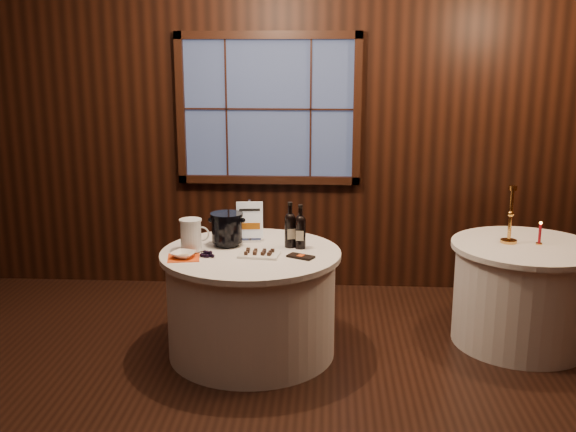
# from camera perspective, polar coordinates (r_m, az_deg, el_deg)

# --- Properties ---
(ground) EXTENTS (6.00, 6.00, 0.00)m
(ground) POSITION_cam_1_polar(r_m,az_deg,el_deg) (4.17, -4.69, -17.21)
(ground) COLOR black
(ground) RESTS_ON ground
(back_wall) EXTENTS (6.00, 0.10, 3.00)m
(back_wall) POSITION_cam_1_polar(r_m,az_deg,el_deg) (6.08, -1.64, 8.07)
(back_wall) COLOR black
(back_wall) RESTS_ON ground
(main_table) EXTENTS (1.28, 1.28, 0.77)m
(main_table) POSITION_cam_1_polar(r_m,az_deg,el_deg) (4.90, -3.11, -7.29)
(main_table) COLOR silver
(main_table) RESTS_ON ground
(side_table) EXTENTS (1.08, 1.08, 0.77)m
(side_table) POSITION_cam_1_polar(r_m,az_deg,el_deg) (5.35, 19.22, -6.22)
(side_table) COLOR silver
(side_table) RESTS_ON ground
(sign_stand) EXTENTS (0.19, 0.11, 0.31)m
(sign_stand) POSITION_cam_1_polar(r_m,az_deg,el_deg) (5.00, -3.26, -0.96)
(sign_stand) COLOR silver
(sign_stand) RESTS_ON main_table
(port_bottle_left) EXTENTS (0.08, 0.09, 0.33)m
(port_bottle_left) POSITION_cam_1_polar(r_m,az_deg,el_deg) (4.83, 0.18, -1.00)
(port_bottle_left) COLOR black
(port_bottle_left) RESTS_ON main_table
(port_bottle_right) EXTENTS (0.08, 0.08, 0.32)m
(port_bottle_right) POSITION_cam_1_polar(r_m,az_deg,el_deg) (4.80, 1.06, -1.16)
(port_bottle_right) COLOR black
(port_bottle_right) RESTS_ON main_table
(ice_bucket) EXTENTS (0.24, 0.24, 0.24)m
(ice_bucket) POSITION_cam_1_polar(r_m,az_deg,el_deg) (4.89, -5.19, -1.06)
(ice_bucket) COLOR black
(ice_bucket) RESTS_ON main_table
(chocolate_plate) EXTENTS (0.29, 0.21, 0.04)m
(chocolate_plate) POSITION_cam_1_polar(r_m,az_deg,el_deg) (4.66, -2.46, -3.20)
(chocolate_plate) COLOR white
(chocolate_plate) RESTS_ON main_table
(chocolate_box) EXTENTS (0.20, 0.16, 0.02)m
(chocolate_box) POSITION_cam_1_polar(r_m,az_deg,el_deg) (4.62, 1.09, -3.45)
(chocolate_box) COLOR black
(chocolate_box) RESTS_ON main_table
(grape_bunch) EXTENTS (0.17, 0.10, 0.04)m
(grape_bunch) POSITION_cam_1_polar(r_m,az_deg,el_deg) (4.68, -6.80, -3.16)
(grape_bunch) COLOR black
(grape_bunch) RESTS_ON main_table
(glass_pitcher) EXTENTS (0.21, 0.16, 0.23)m
(glass_pitcher) POSITION_cam_1_polar(r_m,az_deg,el_deg) (4.81, -8.19, -1.57)
(glass_pitcher) COLOR silver
(glass_pitcher) RESTS_ON main_table
(orange_napkin) EXTENTS (0.25, 0.25, 0.00)m
(orange_napkin) POSITION_cam_1_polar(r_m,az_deg,el_deg) (4.67, -8.82, -3.50)
(orange_napkin) COLOR #E14812
(orange_napkin) RESTS_ON main_table
(cracker_bowl) EXTENTS (0.20, 0.20, 0.04)m
(cracker_bowl) POSITION_cam_1_polar(r_m,az_deg,el_deg) (4.67, -8.83, -3.25)
(cracker_bowl) COLOR white
(cracker_bowl) RESTS_ON orange_napkin
(brass_candlestick) EXTENTS (0.12, 0.12, 0.43)m
(brass_candlestick) POSITION_cam_1_polar(r_m,az_deg,el_deg) (5.20, 18.29, -0.51)
(brass_candlestick) COLOR gold
(brass_candlestick) RESTS_ON side_table
(red_candle) EXTENTS (0.05, 0.05, 0.17)m
(red_candle) POSITION_cam_1_polar(r_m,az_deg,el_deg) (5.25, 20.53, -1.54)
(red_candle) COLOR gold
(red_candle) RESTS_ON side_table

